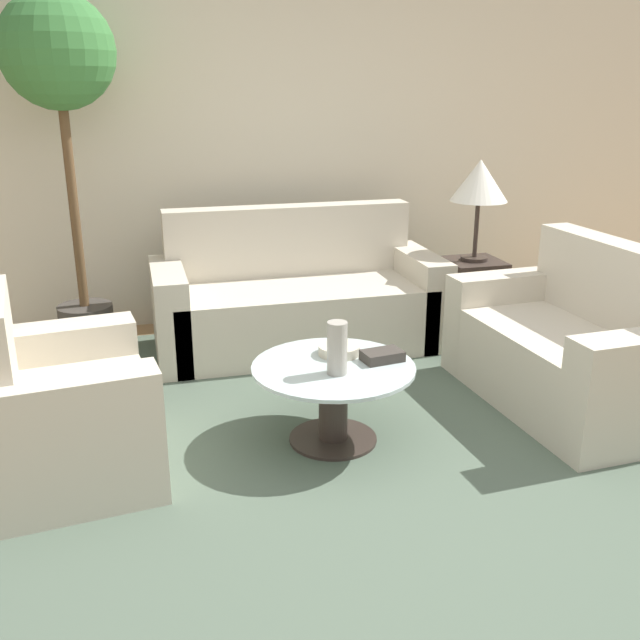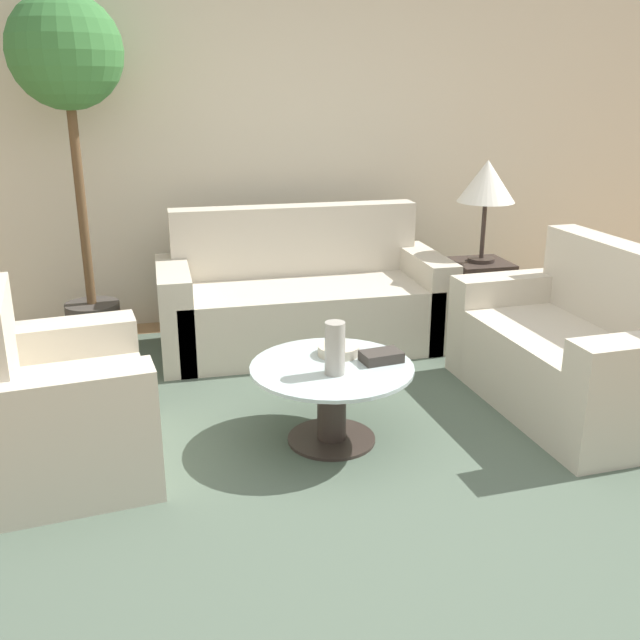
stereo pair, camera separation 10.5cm
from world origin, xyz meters
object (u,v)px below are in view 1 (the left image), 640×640
object	(u,v)px
sofa_main	(296,302)
loveseat	(574,352)
armchair	(53,416)
coffee_table	(333,392)
table_lamp	(479,182)
bowl	(339,350)
vase	(337,348)
potted_plant	(61,86)
book_stack	(382,356)

from	to	relation	value
sofa_main	loveseat	world-z (taller)	sofa_main
armchair	coffee_table	distance (m)	1.28
table_lamp	bowl	xyz separation A→B (m)	(-1.28, -1.11, -0.64)
vase	bowl	xyz separation A→B (m)	(0.08, 0.23, -0.10)
vase	bowl	world-z (taller)	vase
table_lamp	bowl	size ratio (longest dim) A/B	3.24
table_lamp	potted_plant	world-z (taller)	potted_plant
table_lamp	vase	world-z (taller)	table_lamp
sofa_main	potted_plant	distance (m)	1.95
armchair	loveseat	bearing A→B (deg)	-95.19
armchair	table_lamp	distance (m)	3.00
coffee_table	table_lamp	bearing A→B (deg)	42.74
potted_plant	coffee_table	bearing A→B (deg)	-53.50
vase	book_stack	xyz separation A→B (m)	(0.26, 0.10, -0.10)
vase	sofa_main	bearing A→B (deg)	84.13
vase	potted_plant	bearing A→B (deg)	124.70
sofa_main	potted_plant	bearing A→B (deg)	169.86
armchair	coffee_table	bearing A→B (deg)	-97.70
potted_plant	book_stack	distance (m)	2.53
loveseat	sofa_main	bearing A→B (deg)	-139.18
armchair	bowl	world-z (taller)	armchair
coffee_table	table_lamp	world-z (taller)	table_lamp
sofa_main	book_stack	distance (m)	1.41
vase	book_stack	world-z (taller)	vase
loveseat	bowl	distance (m)	1.33
loveseat	potted_plant	world-z (taller)	potted_plant
coffee_table	bowl	xyz separation A→B (m)	(0.07, 0.13, 0.16)
armchair	table_lamp	world-z (taller)	table_lamp
table_lamp	bowl	distance (m)	1.81
potted_plant	vase	size ratio (longest dim) A/B	8.74
coffee_table	table_lamp	size ratio (longest dim) A/B	1.17
sofa_main	book_stack	xyz separation A→B (m)	(0.10, -1.40, 0.13)
vase	loveseat	bearing A→B (deg)	8.26
potted_plant	book_stack	size ratio (longest dim) A/B	10.50
armchair	coffee_table	size ratio (longest dim) A/B	1.22
sofa_main	table_lamp	world-z (taller)	table_lamp
coffee_table	bowl	bearing A→B (deg)	63.25
book_stack	vase	bearing A→B (deg)	-167.78
armchair	coffee_table	xyz separation A→B (m)	(1.28, -0.01, -0.03)
sofa_main	bowl	distance (m)	1.28
sofa_main	armchair	world-z (taller)	sofa_main
sofa_main	coffee_table	xyz separation A→B (m)	(-0.14, -1.40, -0.03)
potted_plant	bowl	bearing A→B (deg)	-49.63
table_lamp	coffee_table	bearing A→B (deg)	-137.26
vase	bowl	distance (m)	0.26
sofa_main	vase	size ratio (longest dim) A/B	7.42
armchair	bowl	size ratio (longest dim) A/B	4.65
coffee_table	bowl	size ratio (longest dim) A/B	3.81
table_lamp	loveseat	bearing A→B (deg)	-87.61
loveseat	potted_plant	distance (m)	3.33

